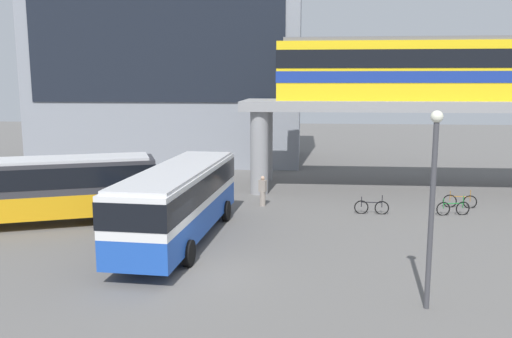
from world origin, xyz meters
TOP-DOWN VIEW (x-y plane):
  - ground_plane at (0.00, 10.00)m, footprint 120.00×120.00m
  - station_building at (-7.70, 28.21)m, footprint 22.29×11.35m
  - elevated_platform at (13.40, 16.16)m, footprint 27.00×6.19m
  - train at (12.17, 16.16)m, footprint 20.28×2.96m
  - bus_main at (-1.49, 3.86)m, footprint 3.30×11.19m
  - bus_secondary at (-8.87, 5.71)m, footprint 11.21×6.35m
  - bicycle_green at (11.53, 9.41)m, footprint 1.77×0.38m
  - bicycle_brown at (12.36, 11.15)m, footprint 1.79×0.25m
  - bicycle_black at (7.36, 9.29)m, footprint 1.79×0.13m
  - pedestrian_by_bike_rack at (1.56, 10.63)m, footprint 0.47×0.39m
  - lamp_post at (7.56, -2.34)m, footprint 0.36×0.36m

SIDE VIEW (x-z plane):
  - ground_plane at x=0.00m, z-range 0.00..0.00m
  - bicycle_green at x=11.53m, z-range -0.16..0.88m
  - bicycle_brown at x=12.36m, z-range -0.16..0.88m
  - bicycle_black at x=7.36m, z-range -0.16..0.88m
  - pedestrian_by_bike_rack at x=1.56m, z-range -0.05..1.63m
  - bus_main at x=-1.49m, z-range 0.38..3.60m
  - bus_secondary at x=-8.87m, z-range 0.38..3.60m
  - lamp_post at x=7.56m, z-range 0.56..6.56m
  - elevated_platform at x=13.40m, z-range 1.98..7.64m
  - train at x=12.17m, z-range 5.71..9.55m
  - station_building at x=-7.70m, z-range 0.00..19.48m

